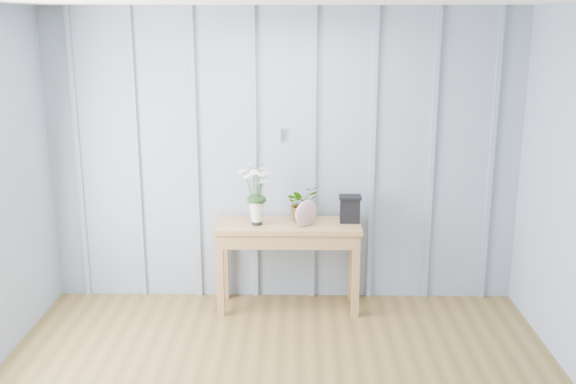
{
  "coord_description": "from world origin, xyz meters",
  "views": [
    {
      "loc": [
        0.13,
        -3.34,
        2.41
      ],
      "look_at": [
        0.04,
        1.94,
        1.03
      ],
      "focal_mm": 42.0,
      "sensor_mm": 36.0,
      "label": 1
    }
  ],
  "objects_px": {
    "sideboard": "(288,236)",
    "carved_box": "(350,209)",
    "daisy_vase": "(256,184)",
    "felt_disc_vessel": "(306,213)"
  },
  "relations": [
    {
      "from": "felt_disc_vessel",
      "to": "carved_box",
      "type": "xyz_separation_m",
      "value": [
        0.36,
        0.12,
        0.01
      ]
    },
    {
      "from": "daisy_vase",
      "to": "carved_box",
      "type": "relative_size",
      "value": 2.46
    },
    {
      "from": "sideboard",
      "to": "daisy_vase",
      "type": "bearing_deg",
      "value": -170.26
    },
    {
      "from": "daisy_vase",
      "to": "sideboard",
      "type": "bearing_deg",
      "value": 9.74
    },
    {
      "from": "sideboard",
      "to": "carved_box",
      "type": "distance_m",
      "value": 0.56
    },
    {
      "from": "sideboard",
      "to": "felt_disc_vessel",
      "type": "distance_m",
      "value": 0.28
    },
    {
      "from": "felt_disc_vessel",
      "to": "carved_box",
      "type": "height_order",
      "value": "carved_box"
    },
    {
      "from": "felt_disc_vessel",
      "to": "carved_box",
      "type": "relative_size",
      "value": 0.97
    },
    {
      "from": "sideboard",
      "to": "daisy_vase",
      "type": "distance_m",
      "value": 0.53
    },
    {
      "from": "sideboard",
      "to": "carved_box",
      "type": "height_order",
      "value": "carved_box"
    }
  ]
}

